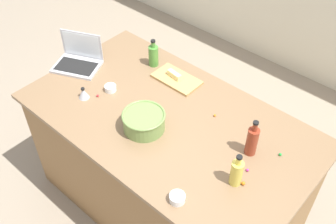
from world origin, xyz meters
TOP-DOWN VIEW (x-y plane):
  - ground_plane at (0.00, 0.00)m, footprint 12.00×12.00m
  - island_counter at (0.00, 0.00)m, footprint 1.81×1.03m
  - laptop at (-0.83, -0.01)m, footprint 0.37×0.34m
  - mixing_bowl_large at (-0.05, -0.16)m, footprint 0.26×0.26m
  - bottle_oil at (0.58, -0.13)m, footprint 0.06×0.06m
  - bottle_soy at (0.52, 0.10)m, footprint 0.06×0.06m
  - bottle_olive at (-0.43, 0.33)m, footprint 0.07×0.07m
  - cutting_board at (-0.20, 0.31)m, footprint 0.32×0.18m
  - butter_stick_left at (-0.22, 0.31)m, footprint 0.11×0.05m
  - ramekin_small at (0.43, -0.41)m, footprint 0.08×0.08m
  - ramekin_medium at (-0.45, -0.06)m, footprint 0.08×0.08m
  - kitchen_timer at (-0.53, -0.22)m, footprint 0.07×0.07m
  - candy_0 at (-0.08, -0.22)m, footprint 0.01×0.01m
  - candy_1 at (0.20, 0.20)m, footprint 0.02×0.02m
  - candy_2 at (0.59, -0.02)m, footprint 0.02×0.02m
  - candy_3 at (0.66, 0.19)m, footprint 0.02×0.02m
  - candy_4 at (0.62, -0.11)m, footprint 0.02×0.02m
  - candy_5 at (-0.47, -0.15)m, footprint 0.02×0.02m

SIDE VIEW (x-z plane):
  - ground_plane at x=0.00m, z-range 0.00..0.00m
  - island_counter at x=0.00m, z-range 0.00..0.90m
  - candy_0 at x=-0.08m, z-range 0.90..0.91m
  - candy_1 at x=0.20m, z-range 0.90..0.92m
  - candy_2 at x=0.59m, z-range 0.90..0.92m
  - candy_5 at x=-0.47m, z-range 0.90..0.92m
  - candy_3 at x=0.66m, z-range 0.90..0.92m
  - cutting_board at x=-0.20m, z-range 0.90..0.92m
  - candy_4 at x=0.62m, z-range 0.90..0.92m
  - ramekin_medium at x=-0.45m, z-range 0.90..0.94m
  - ramekin_small at x=0.43m, z-range 0.90..0.94m
  - kitchen_timer at x=-0.53m, z-range 0.90..0.97m
  - butter_stick_left at x=-0.22m, z-range 0.92..0.95m
  - laptop at x=-0.83m, z-range 0.84..1.06m
  - mixing_bowl_large at x=-0.05m, z-range 0.90..1.01m
  - bottle_olive at x=-0.43m, z-range 0.88..1.08m
  - bottle_oil at x=0.58m, z-range 0.88..1.09m
  - bottle_soy at x=0.52m, z-range 0.88..1.12m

